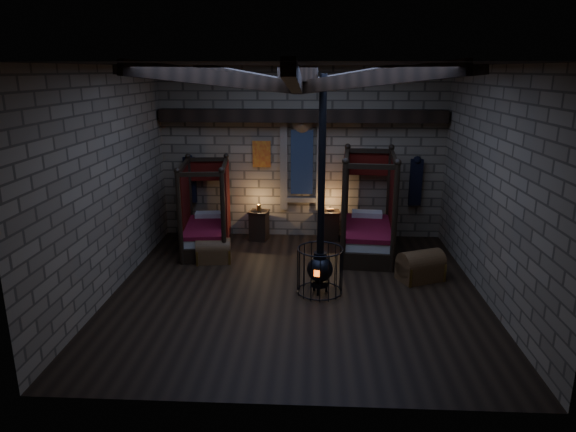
{
  "coord_description": "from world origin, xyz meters",
  "views": [
    {
      "loc": [
        0.3,
        -9.11,
        4.12
      ],
      "look_at": [
        -0.2,
        0.6,
        1.33
      ],
      "focal_mm": 32.0,
      "sensor_mm": 36.0,
      "label": 1
    }
  ],
  "objects_px": {
    "bed_left": "(207,228)",
    "stove": "(320,265)",
    "trunk_left": "(214,251)",
    "trunk_right": "(421,267)",
    "bed_right": "(367,229)"
  },
  "relations": [
    {
      "from": "trunk_right",
      "to": "stove",
      "type": "distance_m",
      "value": 2.19
    },
    {
      "from": "trunk_left",
      "to": "stove",
      "type": "height_order",
      "value": "stove"
    },
    {
      "from": "trunk_right",
      "to": "bed_right",
      "type": "bearing_deg",
      "value": 97.18
    },
    {
      "from": "bed_left",
      "to": "stove",
      "type": "relative_size",
      "value": 0.51
    },
    {
      "from": "bed_left",
      "to": "stove",
      "type": "distance_m",
      "value": 3.58
    },
    {
      "from": "trunk_left",
      "to": "trunk_right",
      "type": "bearing_deg",
      "value": -18.67
    },
    {
      "from": "bed_left",
      "to": "stove",
      "type": "height_order",
      "value": "stove"
    },
    {
      "from": "bed_left",
      "to": "trunk_right",
      "type": "bearing_deg",
      "value": -26.18
    },
    {
      "from": "bed_left",
      "to": "stove",
      "type": "xyz_separation_m",
      "value": [
        2.66,
        -2.4,
        0.07
      ]
    },
    {
      "from": "bed_right",
      "to": "trunk_right",
      "type": "relative_size",
      "value": 2.27
    },
    {
      "from": "bed_right",
      "to": "bed_left",
      "type": "bearing_deg",
      "value": -176.81
    },
    {
      "from": "bed_left",
      "to": "bed_right",
      "type": "relative_size",
      "value": 0.9
    },
    {
      "from": "bed_left",
      "to": "trunk_left",
      "type": "xyz_separation_m",
      "value": [
        0.32,
        -0.88,
        -0.26
      ]
    },
    {
      "from": "bed_right",
      "to": "trunk_right",
      "type": "xyz_separation_m",
      "value": [
        0.94,
        -1.58,
        -0.28
      ]
    },
    {
      "from": "bed_left",
      "to": "trunk_right",
      "type": "height_order",
      "value": "bed_left"
    }
  ]
}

